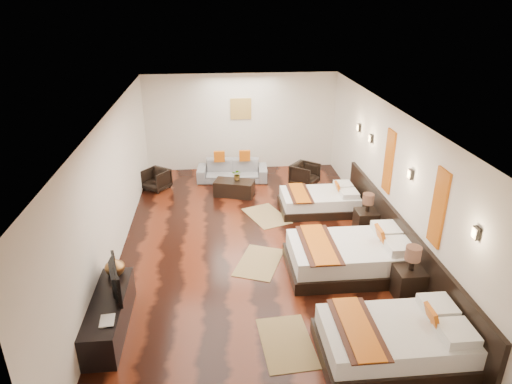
{
  "coord_description": "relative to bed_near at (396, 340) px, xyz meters",
  "views": [
    {
      "loc": [
        -0.78,
        -8.13,
        4.84
      ],
      "look_at": [
        0.02,
        0.37,
        1.1
      ],
      "focal_mm": 31.99,
      "sensor_mm": 36.0,
      "label": 1
    }
  ],
  "objects": [
    {
      "name": "armchair_right",
      "position": [
        -0.07,
        6.47,
        0.02
      ],
      "size": [
        0.92,
        0.92,
        0.6
      ],
      "primitive_type": "imported",
      "rotation": [
        0.0,
        0.0,
        0.88
      ],
      "color": "black",
      "rests_on": "floor"
    },
    {
      "name": "bed_near",
      "position": [
        0.0,
        0.0,
        0.0
      ],
      "size": [
        2.14,
        1.34,
        0.82
      ],
      "color": "black",
      "rests_on": "floor"
    },
    {
      "name": "tv_console",
      "position": [
        -4.2,
        0.97,
        -0.0
      ],
      "size": [
        0.5,
        1.8,
        0.55
      ],
      "primitive_type": "cube",
      "color": "black",
      "rests_on": "floor"
    },
    {
      "name": "bed_mid",
      "position": [
        0.0,
        2.25,
        0.03
      ],
      "size": [
        2.33,
        1.47,
        0.89
      ],
      "color": "black",
      "rests_on": "floor"
    },
    {
      "name": "sconce_near",
      "position": [
        1.01,
        0.22,
        1.57
      ],
      "size": [
        0.07,
        0.12,
        0.18
      ],
      "color": "black",
      "rests_on": "right_wall"
    },
    {
      "name": "figurine",
      "position": [
        -4.2,
        1.68,
        0.44
      ],
      "size": [
        0.36,
        0.36,
        0.34
      ],
      "primitive_type": "imported",
      "rotation": [
        0.0,
        0.0,
        0.1
      ],
      "color": "brown",
      "rests_on": "tv_console"
    },
    {
      "name": "left_wall",
      "position": [
        -4.45,
        3.22,
        1.12
      ],
      "size": [
        0.01,
        9.5,
        2.8
      ],
      "primitive_type": "cube",
      "color": "silver",
      "rests_on": "floor"
    },
    {
      "name": "back_wall",
      "position": [
        -1.7,
        7.97,
        1.12
      ],
      "size": [
        5.5,
        0.01,
        2.8
      ],
      "primitive_type": "cube",
      "color": "silver",
      "rests_on": "floor"
    },
    {
      "name": "sconce_mid",
      "position": [
        1.01,
        2.42,
        1.57
      ],
      "size": [
        0.07,
        0.12,
        0.18
      ],
      "color": "black",
      "rests_on": "right_wall"
    },
    {
      "name": "bed_far",
      "position": [
        -0.0,
        4.86,
        -0.04
      ],
      "size": [
        1.87,
        1.17,
        0.71
      ],
      "color": "black",
      "rests_on": "floor"
    },
    {
      "name": "sconce_far",
      "position": [
        1.01,
        4.62,
        1.57
      ],
      "size": [
        0.07,
        0.12,
        0.18
      ],
      "color": "black",
      "rests_on": "right_wall"
    },
    {
      "name": "jute_mat_near",
      "position": [
        -1.51,
        0.4,
        -0.27
      ],
      "size": [
        0.83,
        1.25,
        0.01
      ],
      "primitive_type": "cube",
      "rotation": [
        0.0,
        0.0,
        0.07
      ],
      "color": "olive",
      "rests_on": "floor"
    },
    {
      "name": "right_wall",
      "position": [
        1.05,
        3.22,
        1.12
      ],
      "size": [
        0.01,
        9.5,
        2.8
      ],
      "primitive_type": "cube",
      "color": "silver",
      "rests_on": "floor"
    },
    {
      "name": "coffee_table",
      "position": [
        -2.01,
        5.95,
        -0.08
      ],
      "size": [
        1.1,
        0.77,
        0.4
      ],
      "primitive_type": "cube",
      "rotation": [
        0.0,
        0.0,
        -0.3
      ],
      "color": "black",
      "rests_on": "floor"
    },
    {
      "name": "gold_artwork",
      "position": [
        -1.7,
        7.95,
        1.52
      ],
      "size": [
        0.6,
        0.04,
        0.6
      ],
      "primitive_type": "cube",
      "color": "#AD873F",
      "rests_on": "back_wall"
    },
    {
      "name": "ceiling",
      "position": [
        -1.7,
        3.22,
        2.52
      ],
      "size": [
        5.5,
        9.5,
        0.01
      ],
      "primitive_type": "cube",
      "color": "white",
      "rests_on": "floor"
    },
    {
      "name": "jute_mat_mid",
      "position": [
        -1.7,
        2.66,
        -0.27
      ],
      "size": [
        1.14,
        1.39,
        0.01
      ],
      "primitive_type": "cube",
      "rotation": [
        0.0,
        0.0,
        -0.38
      ],
      "color": "olive",
      "rests_on": "floor"
    },
    {
      "name": "orange_panel_a",
      "position": [
        1.03,
        1.32,
        1.42
      ],
      "size": [
        0.04,
        0.4,
        1.3
      ],
      "primitive_type": "cube",
      "color": "#D86014",
      "rests_on": "right_wall"
    },
    {
      "name": "armchair_left",
      "position": [
        -4.06,
        6.54,
        -0.0
      ],
      "size": [
        0.84,
        0.85,
        0.56
      ],
      "primitive_type": "imported",
      "rotation": [
        0.0,
        0.0,
        -0.64
      ],
      "color": "black",
      "rests_on": "floor"
    },
    {
      "name": "headboard_panel",
      "position": [
        1.01,
        2.42,
        0.17
      ],
      "size": [
        0.08,
        6.6,
        0.9
      ],
      "primitive_type": "cube",
      "color": "black",
      "rests_on": "floor"
    },
    {
      "name": "floor",
      "position": [
        -1.7,
        3.22,
        -0.28
      ],
      "size": [
        5.5,
        9.5,
        0.01
      ],
      "primitive_type": "cube",
      "color": "black",
      "rests_on": "ground"
    },
    {
      "name": "orange_panel_b",
      "position": [
        1.03,
        3.52,
        1.42
      ],
      "size": [
        0.04,
        0.4,
        1.3
      ],
      "primitive_type": "cube",
      "color": "#D86014",
      "rests_on": "right_wall"
    },
    {
      "name": "nightstand_b",
      "position": [
        0.75,
        3.68,
        0.04
      ],
      "size": [
        0.46,
        0.46,
        0.91
      ],
      "color": "black",
      "rests_on": "floor"
    },
    {
      "name": "sconce_lounge",
      "position": [
        1.01,
        5.52,
        1.57
      ],
      "size": [
        0.07,
        0.12,
        0.18
      ],
      "color": "black",
      "rests_on": "right_wall"
    },
    {
      "name": "jute_mat_far",
      "position": [
        -1.32,
        4.66,
        -0.27
      ],
      "size": [
        1.14,
        1.39,
        0.01
      ],
      "primitive_type": "cube",
      "rotation": [
        0.0,
        0.0,
        0.37
      ],
      "color": "olive",
      "rests_on": "floor"
    },
    {
      "name": "tv",
      "position": [
        -4.15,
        1.13,
        0.53
      ],
      "size": [
        0.36,
        0.88,
        0.51
      ],
      "primitive_type": "imported",
      "rotation": [
        0.0,
        0.0,
        1.85
      ],
      "color": "black",
      "rests_on": "tv_console"
    },
    {
      "name": "sofa",
      "position": [
        -2.01,
        7.0,
        0.0
      ],
      "size": [
        1.98,
        0.9,
        0.56
      ],
      "primitive_type": "imported",
      "rotation": [
        0.0,
        0.0,
        -0.08
      ],
      "color": "gray",
      "rests_on": "floor"
    },
    {
      "name": "nightstand_a",
      "position": [
        0.75,
        1.35,
        0.07
      ],
      "size": [
        0.5,
        0.5,
        0.98
      ],
      "color": "black",
      "rests_on": "floor"
    },
    {
      "name": "book",
      "position": [
        -4.2,
        0.46,
        0.28
      ],
      "size": [
        0.23,
        0.3,
        0.03
      ],
      "primitive_type": "imported",
      "rotation": [
        0.0,
        0.0,
        0.09
      ],
      "color": "black",
      "rests_on": "tv_console"
    },
    {
      "name": "table_plant",
      "position": [
        -1.93,
        6.02,
        0.27
      ],
      "size": [
        0.32,
        0.3,
        0.29
      ],
      "primitive_type": "imported",
      "rotation": [
        0.0,
        0.0,
        -0.31
      ],
      "color": "#2B561C",
      "rests_on": "coffee_table"
    }
  ]
}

